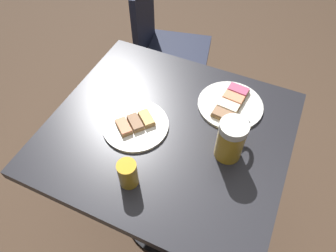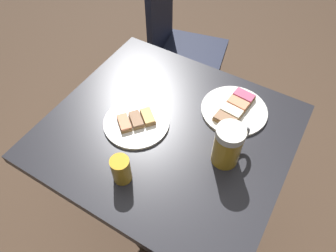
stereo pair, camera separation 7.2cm
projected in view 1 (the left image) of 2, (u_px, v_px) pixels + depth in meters
The scene contains 7 objects.
ground_plane at pixel (168, 213), 1.65m from camera, with size 6.00×6.00×0.00m, color #4C3828.
cafe_table at pixel (168, 154), 1.19m from camera, with size 0.82×0.74×0.73m.
plate_near at pixel (136, 124), 1.08m from camera, with size 0.23×0.23×0.03m.
plate_far at pixel (230, 104), 1.13m from camera, with size 0.24×0.24×0.03m.
beer_mug at pixel (232, 139), 0.96m from camera, with size 0.09×0.14×0.15m.
beer_glass_small at pixel (128, 174), 0.91m from camera, with size 0.06×0.06×0.09m, color gold.
cafe_chair at pixel (164, 45), 1.75m from camera, with size 0.46×0.46×0.85m.
Camera 1 is at (0.27, -0.59, 1.59)m, focal length 33.22 mm.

